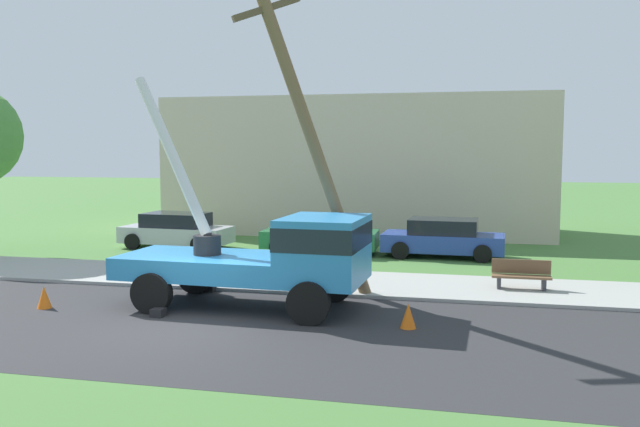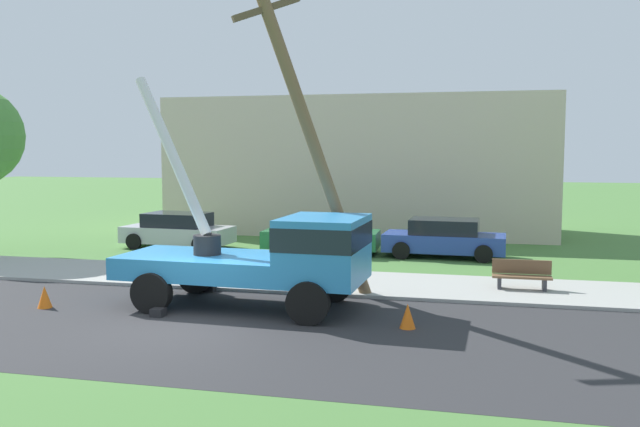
% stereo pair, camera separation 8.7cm
% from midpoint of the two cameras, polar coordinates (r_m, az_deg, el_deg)
% --- Properties ---
extents(ground_plane, '(120.00, 120.00, 0.00)m').
position_cam_midpoint_polar(ground_plane, '(26.58, -0.96, -3.06)').
color(ground_plane, '#477538').
extents(road_asphalt, '(80.00, 7.28, 0.01)m').
position_cam_midpoint_polar(road_asphalt, '(15.43, -11.84, -9.47)').
color(road_asphalt, '#2B2B2D').
rests_on(road_asphalt, ground).
extents(sidewalk_strip, '(80.00, 3.46, 0.10)m').
position_cam_midpoint_polar(sidewalk_strip, '(20.30, -5.47, -5.63)').
color(sidewalk_strip, '#9E9E99').
rests_on(sidewalk_strip, ground).
extents(utility_truck, '(6.75, 3.21, 5.98)m').
position_cam_midpoint_polar(utility_truck, '(16.46, -4.17, -3.43)').
color(utility_truck, '#2D84C6').
rests_on(utility_truck, ground).
extents(leaning_utility_pole, '(3.24, 2.44, 8.53)m').
position_cam_midpoint_polar(leaning_utility_pole, '(17.03, -1.01, 6.85)').
color(leaning_utility_pole, brown).
rests_on(leaning_utility_pole, ground).
extents(traffic_cone_ahead, '(0.36, 0.36, 0.56)m').
position_cam_midpoint_polar(traffic_cone_ahead, '(15.00, 7.44, -8.75)').
color(traffic_cone_ahead, orange).
rests_on(traffic_cone_ahead, ground).
extents(traffic_cone_behind, '(0.36, 0.36, 0.56)m').
position_cam_midpoint_polar(traffic_cone_behind, '(18.09, -22.80, -6.67)').
color(traffic_cone_behind, orange).
rests_on(traffic_cone_behind, ground).
extents(traffic_cone_curbside, '(0.36, 0.36, 0.56)m').
position_cam_midpoint_polar(traffic_cone_curbside, '(17.85, 0.38, -6.39)').
color(traffic_cone_curbside, orange).
rests_on(traffic_cone_curbside, ground).
extents(parked_sedan_silver, '(4.51, 2.20, 1.42)m').
position_cam_midpoint_polar(parked_sedan_silver, '(27.37, -12.37, -1.43)').
color(parked_sedan_silver, '#B7B7BF').
rests_on(parked_sedan_silver, ground).
extents(parked_sedan_green, '(4.45, 2.11, 1.42)m').
position_cam_midpoint_polar(parked_sedan_green, '(25.42, -0.08, -1.83)').
color(parked_sedan_green, '#1E6638').
rests_on(parked_sedan_green, ground).
extents(parked_sedan_blue, '(4.47, 2.14, 1.42)m').
position_cam_midpoint_polar(parked_sedan_blue, '(24.86, 10.46, -2.09)').
color(parked_sedan_blue, '#263F99').
rests_on(parked_sedan_blue, ground).
extents(park_bench, '(1.60, 0.45, 0.90)m').
position_cam_midpoint_polar(park_bench, '(19.33, 16.83, -5.16)').
color(park_bench, brown).
rests_on(park_bench, ground).
extents(lowrise_building_backdrop, '(18.00, 6.00, 6.40)m').
position_cam_midpoint_polar(lowrise_building_backdrop, '(32.26, 3.26, 4.15)').
color(lowrise_building_backdrop, beige).
rests_on(lowrise_building_backdrop, ground).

